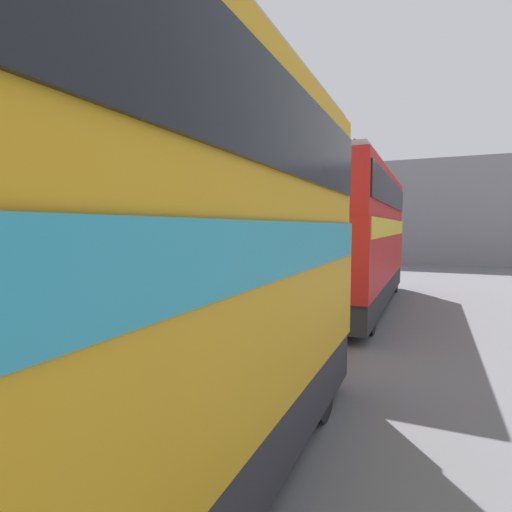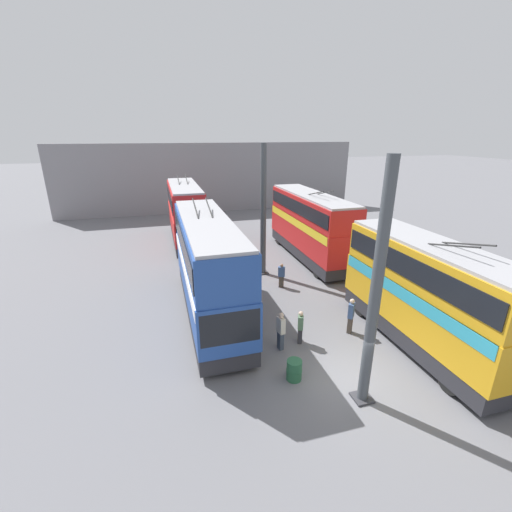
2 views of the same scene
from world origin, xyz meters
name	(u,v)px [view 2 (image 2 of 2)]	position (x,y,z in m)	size (l,w,h in m)	color
ground_plane	(349,382)	(0.00, 0.00, 0.00)	(240.00, 240.00, 0.00)	slate
depot_back_wall	(213,178)	(32.37, 0.00, 4.06)	(0.50, 36.00, 8.13)	gray
support_column_near	(375,296)	(-0.93, 0.00, 4.19)	(0.69, 0.69, 8.62)	#42474C
support_column_far	(263,214)	(11.49, 0.00, 4.19)	(0.69, 0.69, 8.62)	#42474C
bus_left_near	(427,290)	(1.42, -4.36, 2.77)	(9.04, 2.54, 5.48)	black
bus_left_far	(310,222)	(13.56, -4.36, 2.83)	(10.73, 2.54, 5.58)	black
bus_right_near	(208,263)	(6.71, 4.36, 2.97)	(10.72, 2.54, 5.85)	black
bus_right_mid	(186,211)	(20.05, 4.36, 2.88)	(9.62, 2.54, 5.71)	black
person_aisle_foreground	(300,326)	(3.03, 0.80, 0.85)	(0.48, 0.38, 1.61)	#2D2D33
person_aisle_midway	(281,275)	(9.00, -0.45, 0.82)	(0.39, 0.48, 1.57)	#473D33
person_by_left_row	(351,315)	(3.16, -1.86, 0.96)	(0.47, 0.46, 1.80)	#473D33
person_by_right_row	(281,330)	(2.80, 1.83, 0.97)	(0.45, 0.31, 1.81)	#384251
oil_drum	(294,370)	(0.75, 2.00, 0.42)	(0.63, 0.63, 0.85)	#235638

